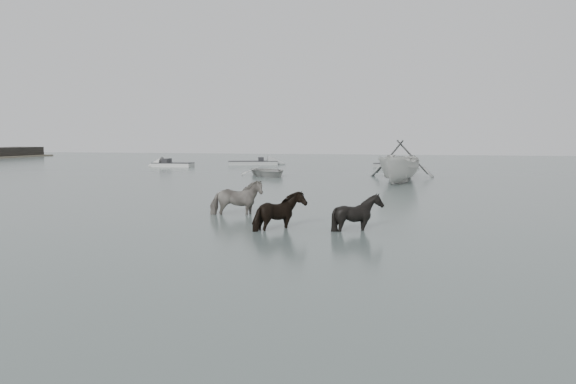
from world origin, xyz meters
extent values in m
plane|color=#505F5C|center=(0.00, 0.00, 0.00)|extent=(140.00, 140.00, 0.00)
imported|color=black|center=(-2.10, 1.65, 0.77)|extent=(1.99, 1.34, 1.54)
imported|color=black|center=(0.15, -1.00, 0.70)|extent=(1.43, 1.59, 1.40)
imported|color=black|center=(2.34, -0.58, 0.69)|extent=(1.48, 1.37, 1.39)
imported|color=beige|center=(-6.26, 20.44, 0.44)|extent=(4.87, 5.18, 0.87)
imported|color=gray|center=(2.68, 21.40, 1.31)|extent=(4.93, 5.52, 2.63)
imported|color=silver|center=(2.84, 16.09, 0.92)|extent=(2.85, 5.06, 1.84)
camera|label=1|loc=(4.15, -16.56, 2.68)|focal=35.00mm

